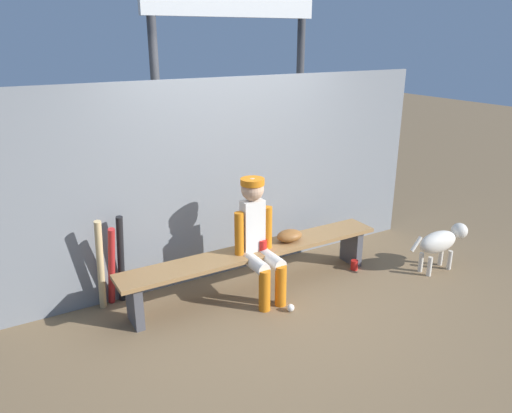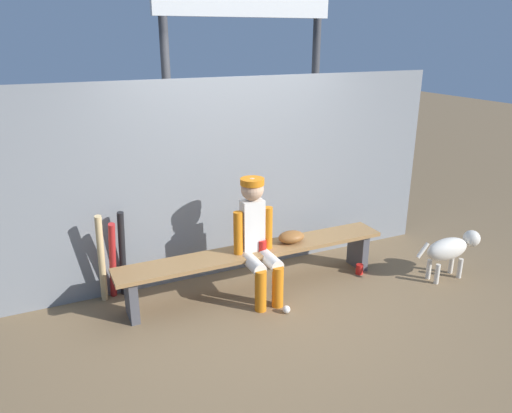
{
  "view_description": "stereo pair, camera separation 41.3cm",
  "coord_description": "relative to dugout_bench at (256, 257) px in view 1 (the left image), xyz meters",
  "views": [
    {
      "loc": [
        -2.23,
        -3.83,
        2.46
      ],
      "look_at": [
        0.0,
        0.0,
        0.9
      ],
      "focal_mm": 34.16,
      "sensor_mm": 36.0,
      "label": 1
    },
    {
      "loc": [
        -1.86,
        -4.02,
        2.46
      ],
      "look_at": [
        0.0,
        0.0,
        0.9
      ],
      "focal_mm": 34.16,
      "sensor_mm": 36.0,
      "label": 2
    }
  ],
  "objects": [
    {
      "name": "ground_plane",
      "position": [
        0.0,
        0.0,
        -0.36
      ],
      "size": [
        30.0,
        30.0,
        0.0
      ],
      "primitive_type": "plane",
      "color": "brown"
    },
    {
      "name": "scoreboard",
      "position": [
        0.62,
        1.48,
        2.25
      ],
      "size": [
        2.45,
        0.27,
        3.66
      ],
      "color": "#3F3F42",
      "rests_on": "ground_plane"
    },
    {
      "name": "bat_aluminum_red",
      "position": [
        -1.33,
        0.39,
        0.06
      ],
      "size": [
        0.09,
        0.27,
        0.84
      ],
      "primitive_type": "cylinder",
      "rotation": [
        0.24,
        0.0,
        0.11
      ],
      "color": "#B22323",
      "rests_on": "ground_plane"
    },
    {
      "name": "cup_on_bench",
      "position": [
        0.04,
        -0.06,
        0.15
      ],
      "size": [
        0.08,
        0.08,
        0.11
      ],
      "primitive_type": "cylinder",
      "color": "red",
      "rests_on": "dugout_bench"
    },
    {
      "name": "baseball_glove",
      "position": [
        0.4,
        0.0,
        0.15
      ],
      "size": [
        0.28,
        0.2,
        0.12
      ],
      "primitive_type": "ellipsoid",
      "color": "brown",
      "rests_on": "dugout_bench"
    },
    {
      "name": "bat_wood_natural",
      "position": [
        -1.44,
        0.37,
        0.11
      ],
      "size": [
        0.07,
        0.22,
        0.93
      ],
      "primitive_type": "cylinder",
      "rotation": [
        0.16,
        0.0,
        0.04
      ],
      "color": "tan",
      "rests_on": "ground_plane"
    },
    {
      "name": "player_seated",
      "position": [
        -0.04,
        -0.11,
        0.29
      ],
      "size": [
        0.41,
        0.55,
        1.19
      ],
      "color": "silver",
      "rests_on": "ground_plane"
    },
    {
      "name": "bat_aluminum_black",
      "position": [
        -1.23,
        0.43,
        0.09
      ],
      "size": [
        0.09,
        0.18,
        0.91
      ],
      "primitive_type": "cylinder",
      "rotation": [
        0.12,
        0.0,
        0.19
      ],
      "color": "black",
      "rests_on": "ground_plane"
    },
    {
      "name": "chainlink_fence",
      "position": [
        0.0,
        0.52,
        0.68
      ],
      "size": [
        4.79,
        0.03,
        2.08
      ],
      "primitive_type": "cube",
      "color": "gray",
      "rests_on": "ground_plane"
    },
    {
      "name": "cup_on_ground",
      "position": [
        1.17,
        -0.16,
        -0.3
      ],
      "size": [
        0.08,
        0.08,
        0.11
      ],
      "primitive_type": "cylinder",
      "color": "red",
      "rests_on": "ground_plane"
    },
    {
      "name": "dugout_bench",
      "position": [
        0.0,
        0.0,
        0.0
      ],
      "size": [
        2.8,
        0.36,
        0.45
      ],
      "color": "olive",
      "rests_on": "ground_plane"
    },
    {
      "name": "baseball",
      "position": [
        0.07,
        -0.53,
        -0.32
      ],
      "size": [
        0.07,
        0.07,
        0.07
      ],
      "primitive_type": "sphere",
      "color": "white",
      "rests_on": "ground_plane"
    },
    {
      "name": "dog",
      "position": [
        1.99,
        -0.62,
        -0.02
      ],
      "size": [
        0.84,
        0.2,
        0.49
      ],
      "color": "beige",
      "rests_on": "ground_plane"
    }
  ]
}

